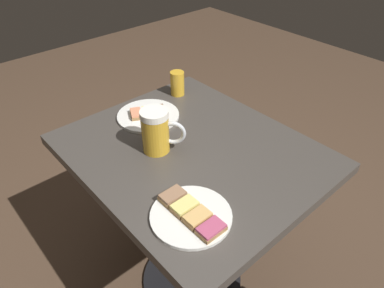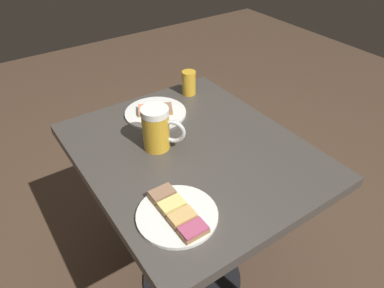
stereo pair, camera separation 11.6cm
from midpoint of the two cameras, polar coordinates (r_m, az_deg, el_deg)
name	(u,v)px [view 1 (the left image)]	position (r m, az deg, el deg)	size (l,w,h in m)	color
ground_plane	(192,278)	(1.73, -2.05, -20.75)	(6.00, 6.00, 0.00)	#4C3828
cafe_table	(192,184)	(1.28, -2.62, -6.60)	(0.69, 0.82, 0.75)	black
plate_near	(191,214)	(0.95, -3.72, -11.34)	(0.22, 0.22, 0.03)	white
plate_far	(148,115)	(1.35, -9.51, 4.55)	(0.23, 0.23, 0.03)	white
beer_mug	(157,131)	(1.14, -8.60, 1.95)	(0.12, 0.12, 0.15)	gold
beer_glass_small	(177,83)	(1.46, -4.66, 9.59)	(0.06, 0.06, 0.10)	gold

